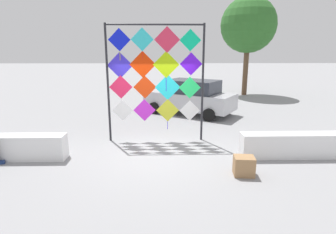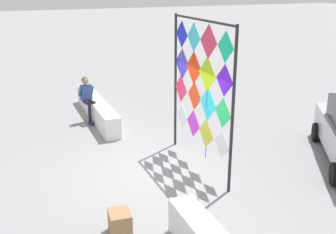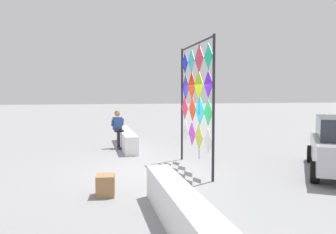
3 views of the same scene
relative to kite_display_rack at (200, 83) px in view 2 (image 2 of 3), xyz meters
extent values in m
plane|color=gray|center=(-0.01, -1.30, -2.18)|extent=(120.00, 120.00, 0.00)
cube|color=white|center=(-4.66, -1.59, -1.83)|extent=(4.49, 0.48, 0.68)
cylinder|color=#232328|center=(-1.49, -0.01, -0.32)|extent=(0.07, 0.07, 3.71)
cylinder|color=#232328|center=(1.51, 0.01, -0.32)|extent=(0.07, 0.07, 3.71)
cylinder|color=#232328|center=(0.01, 0.00, 1.48)|extent=(3.01, 0.08, 0.06)
cube|color=white|center=(-1.06, 0.01, -1.17)|extent=(0.68, 0.02, 0.68)
cube|color=#C92BD6|center=(-0.36, 0.01, -1.16)|extent=(0.72, 0.02, 0.72)
cube|color=gold|center=(0.39, -0.01, -1.17)|extent=(0.74, 0.02, 0.74)
cylinder|color=#1916E5|center=(0.39, 0.00, -1.67)|extent=(0.02, 0.02, 0.27)
cube|color=white|center=(1.11, 0.02, -1.18)|extent=(0.67, 0.02, 0.67)
cube|color=#F12352|center=(-1.09, -0.02, -0.41)|extent=(0.74, 0.02, 0.74)
cube|color=red|center=(-0.33, 0.01, -0.41)|extent=(0.73, 0.02, 0.73)
cube|color=#24E4F4|center=(0.39, 0.01, -0.42)|extent=(0.82, 0.02, 0.82)
cube|color=#25E66D|center=(1.10, 0.01, -0.44)|extent=(0.70, 0.02, 0.70)
cube|color=#3B2DDE|center=(-1.09, 0.01, 0.27)|extent=(0.82, 0.02, 0.82)
cube|color=red|center=(-0.38, 0.00, 0.30)|extent=(0.83, 0.02, 0.83)
cube|color=#ACD80D|center=(0.35, -0.01, 0.29)|extent=(0.83, 0.02, 0.83)
cylinder|color=#4416E5|center=(0.35, 0.00, -0.34)|extent=(0.02, 0.02, 0.42)
cube|color=#6013F5|center=(1.13, 0.00, 0.31)|extent=(0.71, 0.02, 0.71)
cube|color=#0E1CD8|center=(-1.08, -0.02, 1.04)|extent=(0.69, 0.02, 0.69)
cylinder|color=yellow|center=(-1.08, -0.01, 0.56)|extent=(0.02, 0.02, 0.27)
cube|color=#2FC8D1|center=(-0.38, -0.02, 1.05)|extent=(0.70, 0.02, 0.70)
cylinder|color=red|center=(-0.38, -0.01, 0.57)|extent=(0.02, 0.02, 0.25)
cube|color=#DD2D4E|center=(0.38, -0.02, 1.04)|extent=(0.79, 0.02, 0.79)
cube|color=#0CCD8B|center=(1.09, 0.01, 1.03)|extent=(0.67, 0.02, 0.67)
cylinder|color=#E5165D|center=(1.09, 0.02, 0.59)|extent=(0.02, 0.02, 0.20)
cylinder|color=black|center=(-4.10, -1.94, -1.83)|extent=(0.11, 0.11, 0.68)
cylinder|color=black|center=(-4.28, -1.98, -1.46)|extent=(0.39, 0.22, 0.13)
cube|color=navy|center=(-4.04, -1.92, -2.13)|extent=(0.26, 0.16, 0.09)
cylinder|color=black|center=(-4.14, -1.77, -1.83)|extent=(0.11, 0.11, 0.68)
cylinder|color=black|center=(-4.32, -1.82, -1.46)|extent=(0.39, 0.22, 0.13)
cube|color=navy|center=(-4.09, -1.76, -2.13)|extent=(0.26, 0.16, 0.09)
cube|color=#334C8C|center=(-4.48, -1.95, -1.17)|extent=(0.28, 0.40, 0.52)
sphere|color=#A37556|center=(-4.48, -1.95, -0.77)|extent=(0.22, 0.22, 0.22)
sphere|color=brown|center=(-4.50, -1.95, -0.76)|extent=(0.22, 0.22, 0.22)
cylinder|color=#334C8C|center=(-4.41, -2.16, -1.12)|extent=(0.19, 0.12, 0.31)
cylinder|color=#334C8C|center=(-4.52, -1.73, -1.12)|extent=(0.19, 0.12, 0.31)
cylinder|color=black|center=(-0.15, 3.97, -1.90)|extent=(0.57, 0.48, 0.54)
cylinder|color=black|center=(2.19, 2.46, -1.90)|extent=(0.57, 0.48, 0.54)
cube|color=#9E754C|center=(2.15, -2.70, -1.95)|extent=(0.51, 0.44, 0.46)
camera|label=1|loc=(0.22, -8.71, 0.71)|focal=29.38mm
camera|label=2|loc=(8.51, -4.34, 2.36)|focal=43.25mm
camera|label=3|loc=(9.73, -2.98, 0.08)|focal=37.03mm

